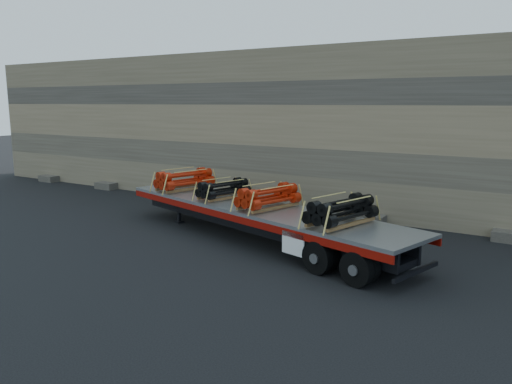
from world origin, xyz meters
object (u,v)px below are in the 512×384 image
Objects in this scene: bundle_front at (185,180)px; bundle_midrear at (268,197)px; trailer at (256,223)px; bundle_midfront at (223,189)px; bundle_rear at (341,211)px.

bundle_front is 1.06× the size of bundle_midrear.
bundle_front reaches higher than trailer.
bundle_front is 2.49m from bundle_midfront.
bundle_midrear is (0.56, -0.16, 0.99)m from trailer.
bundle_rear is at bearing 0.00° from bundle_midrear.
bundle_midrear is at bearing 0.00° from bundle_front.
trailer is 1.15m from bundle_midrear.
bundle_midrear reaches higher than bundle_midfront.
bundle_midrear is at bearing -0.00° from trailer.
trailer is 5.48× the size of bundle_front.
bundle_front is at bearing -180.00° from trailer.
bundle_midfront is (2.40, -0.67, -0.06)m from bundle_front.
bundle_rear is (5.20, -1.45, 0.05)m from bundle_midfront.
bundle_rear reaches higher than trailer.
bundle_midrear is 3.03m from bundle_rear.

